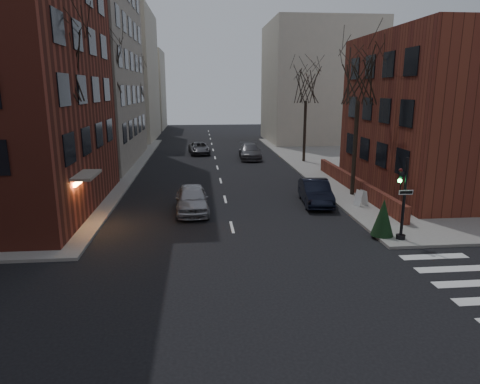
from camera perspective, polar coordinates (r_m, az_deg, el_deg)
The scene contains 21 objects.
ground at distance 12.33m, azimuth 3.54°, elevation -22.42°, with size 160.00×160.00×0.00m, color black.
building_left_tan at distance 46.94m, azimuth -26.26°, elevation 20.56°, with size 18.00×18.00×28.00m, color #9E9383.
building_right_brick at distance 34.12m, azimuth 27.07°, elevation 9.20°, with size 12.00×14.00×11.00m, color maroon.
low_wall_right at distance 31.54m, azimuth 14.99°, elevation 1.06°, with size 0.35×16.00×1.00m, color maroon.
building_distant_la at distance 66.22m, azimuth -17.65°, elevation 14.50°, with size 14.00×16.00×18.00m, color #B4AC98.
building_distant_ra at distance 62.12m, azimuth 10.42°, elevation 14.08°, with size 14.00×14.00×16.00m, color #B4AC98.
building_distant_lb at distance 82.62m, azimuth -13.70°, elevation 13.05°, with size 10.00×12.00×14.00m, color #B4AC98.
traffic_signal at distance 21.80m, azimuth 20.84°, elevation -1.49°, with size 0.76×0.44×4.00m.
tree_left_a at distance 24.92m, azimuth -22.99°, elevation 15.38°, with size 4.18×4.18×10.26m.
tree_left_b at distance 36.59m, azimuth -17.38°, elevation 15.62°, with size 4.40×4.40×10.80m.
tree_left_c at distance 50.36m, azimuth -14.04°, elevation 14.10°, with size 3.96×3.96×9.72m.
tree_right_a at distance 29.75m, azimuth 15.64°, elevation 14.62°, with size 3.96×3.96×9.72m.
tree_right_b at distance 43.13m, azimuth 8.83°, elevation 13.89°, with size 3.74×3.74×9.18m.
streetlamp_near at distance 32.65m, azimuth -17.16°, elevation 7.71°, with size 0.36×0.36×6.28m.
streetlamp_far at distance 52.34m, azimuth -12.82°, elevation 9.97°, with size 0.36×0.36×6.28m.
parked_sedan at distance 27.87m, azimuth 10.02°, elevation -0.02°, with size 1.66×4.75×1.56m, color black.
car_lane_silver at distance 25.80m, azimuth -6.42°, elevation -0.92°, with size 1.93×4.79×1.63m, color #A6A6AB.
car_lane_gray at distance 45.45m, azimuth 1.33°, elevation 5.42°, with size 2.20×5.42×1.57m, color #46454B.
car_lane_far at distance 49.16m, azimuth -5.47°, elevation 5.84°, with size 2.19×4.75×1.32m, color #46464B.
sandwich_board at distance 27.63m, azimuth 15.86°, elevation -0.75°, with size 0.44×0.62×0.99m, color white.
evergreen_shrub at distance 22.25m, azimuth 18.53°, elevation -3.23°, with size 1.11×1.11×1.85m, color black.
Camera 1 is at (-1.64, -9.84, 7.25)m, focal length 32.00 mm.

